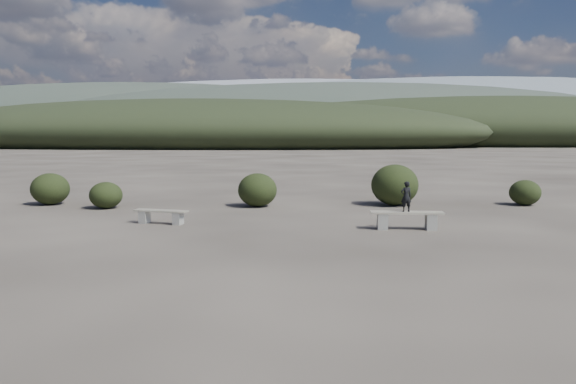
{
  "coord_description": "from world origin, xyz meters",
  "views": [
    {
      "loc": [
        1.78,
        -11.37,
        2.69
      ],
      "look_at": [
        0.59,
        3.5,
        1.1
      ],
      "focal_mm": 35.0,
      "sensor_mm": 36.0,
      "label": 1
    }
  ],
  "objects": [
    {
      "name": "shrub_d",
      "position": [
        4.08,
        9.48,
        0.76
      ],
      "size": [
        1.73,
        1.73,
        1.52
      ],
      "primitive_type": "ellipsoid",
      "color": "black",
      "rests_on": "ground"
    },
    {
      "name": "shrub_b",
      "position": [
        -0.93,
        8.7,
        0.61
      ],
      "size": [
        1.42,
        1.42,
        1.22
      ],
      "primitive_type": "ellipsoid",
      "color": "black",
      "rests_on": "ground"
    },
    {
      "name": "seated_person",
      "position": [
        3.82,
        4.24,
        0.92
      ],
      "size": [
        0.35,
        0.28,
        0.85
      ],
      "primitive_type": "imported",
      "rotation": [
        0.0,
        0.0,
        3.42
      ],
      "color": "black",
      "rests_on": "bench_right"
    },
    {
      "name": "mountain_ridges",
      "position": [
        -7.48,
        339.06,
        10.84
      ],
      "size": [
        500.0,
        400.0,
        56.0
      ],
      "color": "black",
      "rests_on": "ground"
    },
    {
      "name": "bench_right",
      "position": [
        3.85,
        4.24,
        0.3
      ],
      "size": [
        2.0,
        0.43,
        0.5
      ],
      "rotation": [
        0.0,
        0.0,
        0.01
      ],
      "color": "gray",
      "rests_on": "ground"
    },
    {
      "name": "ground",
      "position": [
        0.0,
        0.0,
        0.0
      ],
      "size": [
        1200.0,
        1200.0,
        0.0
      ],
      "primitive_type": "plane",
      "color": "#2F2A25",
      "rests_on": "ground"
    },
    {
      "name": "shrub_a",
      "position": [
        -6.22,
        7.79,
        0.47
      ],
      "size": [
        1.15,
        1.15,
        0.94
      ],
      "primitive_type": "ellipsoid",
      "color": "black",
      "rests_on": "ground"
    },
    {
      "name": "shrub_f",
      "position": [
        -8.72,
        8.66,
        0.59
      ],
      "size": [
        1.39,
        1.39,
        1.18
      ],
      "primitive_type": "ellipsoid",
      "color": "black",
      "rests_on": "ground"
    },
    {
      "name": "bench_left",
      "position": [
        -3.25,
        4.65,
        0.25
      ],
      "size": [
        1.68,
        0.65,
        0.41
      ],
      "rotation": [
        0.0,
        0.0,
        -0.19
      ],
      "color": "gray",
      "rests_on": "ground"
    },
    {
      "name": "shrub_e",
      "position": [
        8.89,
        9.87,
        0.47
      ],
      "size": [
        1.13,
        1.13,
        0.94
      ],
      "primitive_type": "ellipsoid",
      "color": "black",
      "rests_on": "ground"
    }
  ]
}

